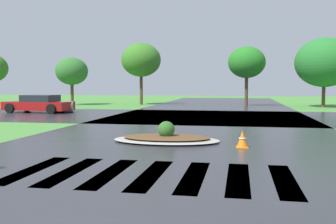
{
  "coord_description": "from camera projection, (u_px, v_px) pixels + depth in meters",
  "views": [
    {
      "loc": [
        1.81,
        -3.69,
        1.9
      ],
      "look_at": [
        -0.72,
        10.01,
        0.9
      ],
      "focal_mm": 41.61,
      "sensor_mm": 36.0,
      "label": 1
    }
  ],
  "objects": [
    {
      "name": "asphalt_roadway",
      "position": [
        188.0,
        137.0,
        13.89
      ],
      "size": [
        11.58,
        80.0,
        0.01
      ],
      "primitive_type": "cube",
      "color": "#2B2B30",
      "rests_on": "ground"
    },
    {
      "name": "asphalt_cross_road",
      "position": [
        208.0,
        117.0,
        22.79
      ],
      "size": [
        90.0,
        10.43,
        0.01
      ],
      "primitive_type": "cube",
      "color": "#2B2B30",
      "rests_on": "ground"
    },
    {
      "name": "crosswalk_stripes",
      "position": [
        151.0,
        174.0,
        8.18
      ],
      "size": [
        5.85,
        2.87,
        0.01
      ],
      "color": "white",
      "rests_on": "ground"
    },
    {
      "name": "median_island",
      "position": [
        166.0,
        138.0,
        12.88
      ],
      "size": [
        3.54,
        2.14,
        0.68
      ],
      "color": "#9E9B93",
      "rests_on": "ground"
    },
    {
      "name": "car_silver_hatch",
      "position": [
        39.0,
        104.0,
        26.11
      ],
      "size": [
        4.62,
        2.37,
        1.18
      ],
      "rotation": [
        0.0,
        0.0,
        3.07
      ],
      "color": "maroon",
      "rests_on": "ground"
    },
    {
      "name": "drainage_pipe_stack",
      "position": [
        64.0,
        107.0,
        26.12
      ],
      "size": [
        1.39,
        1.0,
        0.74
      ],
      "color": "#9E9B93",
      "rests_on": "ground"
    },
    {
      "name": "traffic_cone",
      "position": [
        242.0,
        140.0,
        11.63
      ],
      "size": [
        0.36,
        0.36,
        0.52
      ],
      "color": "orange",
      "rests_on": "ground"
    },
    {
      "name": "background_treeline",
      "position": [
        257.0,
        64.0,
        32.46
      ],
      "size": [
        43.02,
        6.69,
        5.67
      ],
      "color": "#4C3823",
      "rests_on": "ground"
    }
  ]
}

